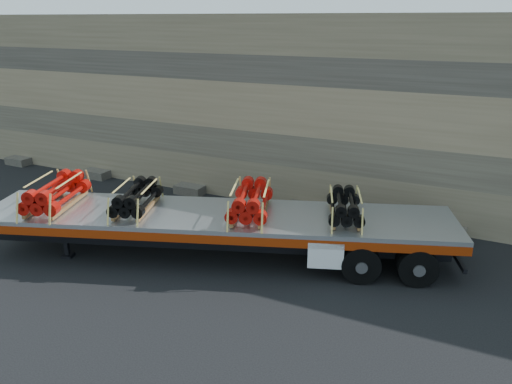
% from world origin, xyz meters
% --- Properties ---
extents(ground, '(120.00, 120.00, 0.00)m').
position_xyz_m(ground, '(0.00, 0.00, 0.00)').
color(ground, black).
rests_on(ground, ground).
extents(rock_wall, '(44.00, 3.00, 7.00)m').
position_xyz_m(rock_wall, '(0.00, 6.50, 3.50)').
color(rock_wall, '#7A6B54').
rests_on(rock_wall, ground).
extents(trailer, '(14.01, 7.16, 1.39)m').
position_xyz_m(trailer, '(0.86, 0.25, 0.70)').
color(trailer, silver).
rests_on(trailer, ground).
extents(bundle_front, '(1.90, 2.62, 0.84)m').
position_xyz_m(bundle_front, '(-3.78, -1.39, 1.81)').
color(bundle_front, '#B71009').
rests_on(bundle_front, trailer).
extents(bundle_midfront, '(1.67, 2.30, 0.73)m').
position_xyz_m(bundle_midfront, '(-1.41, -0.55, 1.76)').
color(bundle_midfront, black).
rests_on(bundle_midfront, trailer).
extents(bundle_midrear, '(1.83, 2.52, 0.81)m').
position_xyz_m(bundle_midrear, '(1.82, 0.59, 1.79)').
color(bundle_midrear, '#B71009').
rests_on(bundle_midrear, trailer).
extents(bundle_rear, '(1.56, 2.15, 0.69)m').
position_xyz_m(bundle_rear, '(4.39, 1.50, 1.74)').
color(bundle_rear, black).
rests_on(bundle_rear, trailer).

